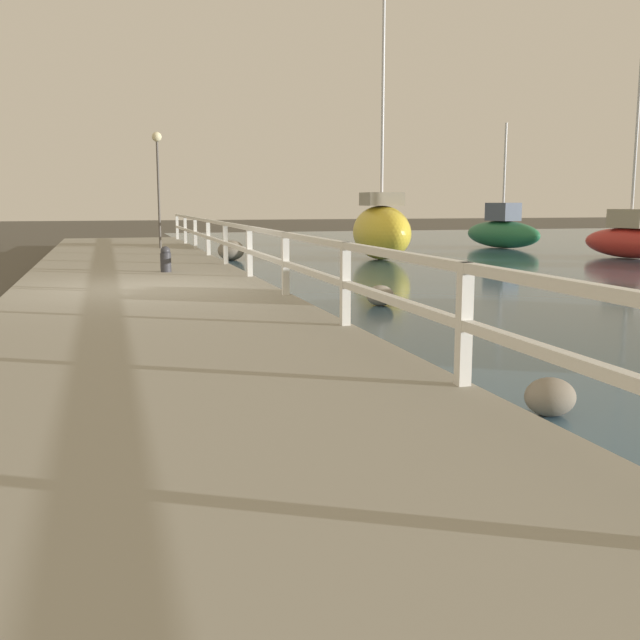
% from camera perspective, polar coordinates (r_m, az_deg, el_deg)
% --- Properties ---
extents(ground_plane, '(120.00, 120.00, 0.00)m').
position_cam_1_polar(ground_plane, '(12.57, -13.16, 0.91)').
color(ground_plane, '#4C473D').
extents(dock_walkway, '(4.23, 36.00, 0.32)m').
position_cam_1_polar(dock_walkway, '(12.55, -13.18, 1.64)').
color(dock_walkway, gray).
rests_on(dock_walkway, ground).
extents(railing, '(0.10, 32.50, 0.95)m').
position_cam_1_polar(railing, '(12.73, -4.19, 5.61)').
color(railing, white).
rests_on(railing, dock_walkway).
extents(boulder_downstream, '(0.42, 0.38, 0.31)m').
position_cam_1_polar(boulder_downstream, '(6.36, 17.13, -5.62)').
color(boulder_downstream, slate).
rests_on(boulder_downstream, ground).
extents(boulder_mid_strip, '(0.79, 0.71, 0.59)m').
position_cam_1_polar(boulder_mid_strip, '(22.39, -6.79, 5.29)').
color(boulder_mid_strip, slate).
rests_on(boulder_mid_strip, ground).
extents(boulder_water_edge, '(0.46, 0.42, 0.35)m').
position_cam_1_polar(boulder_water_edge, '(12.50, 4.61, 1.87)').
color(boulder_water_edge, gray).
rests_on(boulder_water_edge, ground).
extents(mooring_bollard, '(0.22, 0.22, 0.52)m').
position_cam_1_polar(mooring_bollard, '(15.35, -11.68, 4.57)').
color(mooring_bollard, '#333338').
rests_on(mooring_bollard, dock_walkway).
extents(dock_lamp, '(0.29, 0.29, 3.44)m').
position_cam_1_polar(dock_lamp, '(23.25, -12.27, 11.83)').
color(dock_lamp, '#514C47').
rests_on(dock_lamp, dock_walkway).
extents(sailboat_yellow, '(1.73, 3.51, 7.91)m').
position_cam_1_polar(sailboat_yellow, '(22.56, 4.68, 6.86)').
color(sailboat_yellow, gold).
rests_on(sailboat_yellow, water_surface).
extents(sailboat_green, '(1.84, 4.00, 4.57)m').
position_cam_1_polar(sailboat_green, '(28.99, 13.72, 6.58)').
color(sailboat_green, '#236B42').
rests_on(sailboat_green, water_surface).
extents(sailboat_red, '(1.51, 3.69, 7.77)m').
position_cam_1_polar(sailboat_red, '(24.92, 22.55, 5.80)').
color(sailboat_red, red).
rests_on(sailboat_red, water_surface).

